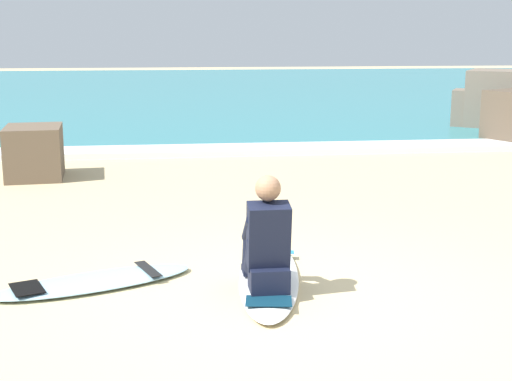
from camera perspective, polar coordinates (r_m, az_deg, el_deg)
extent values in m
plane|color=#CCB584|center=(5.93, 2.32, -8.83)|extent=(80.00, 80.00, 0.00)
cube|color=teal|center=(26.70, -4.95, 7.83)|extent=(80.00, 28.00, 0.10)
cube|color=white|center=(13.10, -2.85, 3.19)|extent=(80.00, 0.90, 0.11)
ellipsoid|color=white|center=(6.43, 1.03, -6.79)|extent=(0.82, 2.22, 0.07)
cube|color=#1E7FB7|center=(6.99, 1.04, -4.86)|extent=(0.49, 0.17, 0.01)
cube|color=#0A2C40|center=(5.76, 1.01, -8.69)|extent=(0.39, 0.29, 0.01)
cube|color=black|center=(5.95, 1.02, -6.95)|extent=(0.32, 0.26, 0.20)
cylinder|color=black|center=(6.06, -0.16, -5.08)|extent=(0.15, 0.41, 0.43)
cylinder|color=black|center=(6.26, -0.53, -4.78)|extent=(0.12, 0.26, 0.42)
cube|color=black|center=(6.39, -0.64, -6.27)|extent=(0.10, 0.22, 0.05)
cylinder|color=black|center=(6.09, 1.71, -5.00)|extent=(0.15, 0.41, 0.43)
cylinder|color=black|center=(6.29, 1.56, -4.71)|extent=(0.12, 0.26, 0.42)
cube|color=black|center=(6.42, 1.50, -6.19)|extent=(0.10, 0.22, 0.05)
cube|color=black|center=(5.88, 0.98, -3.60)|extent=(0.34, 0.29, 0.57)
sphere|color=#A37556|center=(5.81, 0.95, 0.18)|extent=(0.21, 0.21, 0.21)
cylinder|color=black|center=(6.00, -0.55, -3.02)|extent=(0.09, 0.40, 0.31)
cylinder|color=black|center=(6.04, 2.10, -2.94)|extent=(0.09, 0.40, 0.31)
ellipsoid|color=#9ED1E5|center=(6.45, -12.63, -7.01)|extent=(1.83, 1.12, 0.07)
cube|color=black|center=(6.58, -8.50, -6.11)|extent=(0.27, 0.48, 0.01)
cube|color=black|center=(6.33, -17.59, -7.33)|extent=(0.36, 0.43, 0.01)
cube|color=#756656|center=(16.86, 17.52, 6.03)|extent=(1.52, 1.28, 0.89)
cube|color=#756656|center=(17.03, 19.26, 6.70)|extent=(2.15, 2.05, 1.32)
cube|color=brown|center=(11.30, -17.05, 2.90)|extent=(0.89, 1.08, 0.78)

